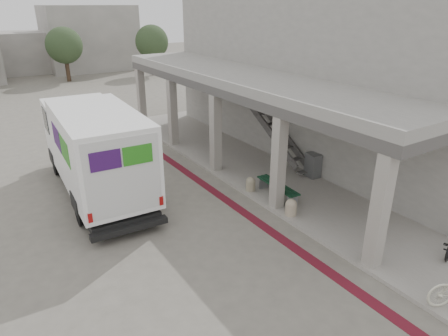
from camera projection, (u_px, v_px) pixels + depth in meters
ground at (235, 232)px, 12.57m from camera, size 120.00×120.00×0.00m
bike_lane_stripe at (226, 200)px, 14.62m from camera, size 0.35×40.00×0.01m
sidewalk at (325, 199)px, 14.55m from camera, size 4.40×28.00×0.12m
transit_building at (303, 81)px, 18.18m from camera, size 7.60×17.00×7.00m
tree_mid at (64, 45)px, 35.61m from camera, size 3.20×3.20×4.80m
tree_right at (152, 42)px, 38.86m from camera, size 3.20×3.20×4.80m
fedex_truck at (94, 148)px, 14.57m from camera, size 2.85×7.99×3.36m
bench at (278, 188)px, 14.50m from camera, size 0.56×2.06×0.48m
bollard_near at (291, 207)px, 13.27m from camera, size 0.38×0.38×0.58m
bollard_far at (251, 184)px, 15.03m from camera, size 0.36×0.36×0.54m
utility_cabinet at (313, 165)px, 16.16m from camera, size 0.51×0.64×0.98m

